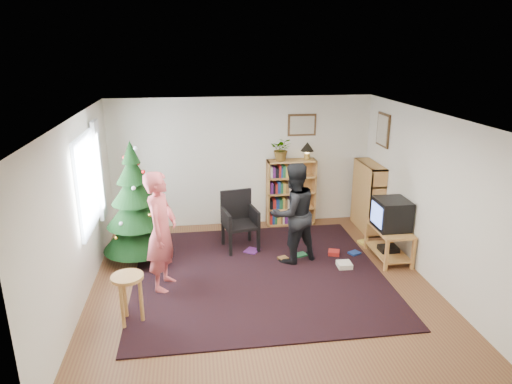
{
  "coord_description": "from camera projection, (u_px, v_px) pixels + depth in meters",
  "views": [
    {
      "loc": [
        -0.93,
        -6.0,
        3.4
      ],
      "look_at": [
        0.06,
        1.07,
        1.1
      ],
      "focal_mm": 32.0,
      "sensor_mm": 36.0,
      "label": 1
    }
  ],
  "objects": [
    {
      "name": "person_by_chair",
      "position": [
        293.0,
        213.0,
        7.31
      ],
      "size": [
        0.98,
        0.87,
        1.67
      ],
      "primitive_type": "imported",
      "rotation": [
        0.0,
        0.0,
        3.5
      ],
      "color": "black",
      "rests_on": "rug"
    },
    {
      "name": "stool",
      "position": [
        128.0,
        286.0,
        5.71
      ],
      "size": [
        0.4,
        0.4,
        0.67
      ],
      "color": "#BB7F42",
      "rests_on": "floor"
    },
    {
      "name": "curtain",
      "position": [
        99.0,
        170.0,
        7.27
      ],
      "size": [
        0.06,
        0.35,
        1.6
      ],
      "primitive_type": "cube",
      "color": "silver",
      "rests_on": "wall_left"
    },
    {
      "name": "christmas_tree",
      "position": [
        135.0,
        212.0,
        7.34
      ],
      "size": [
        1.11,
        1.11,
        2.02
      ],
      "rotation": [
        0.0,
        0.0,
        0.42
      ],
      "color": "#3F2816",
      "rests_on": "rug"
    },
    {
      "name": "wall_front",
      "position": [
        304.0,
        297.0,
        4.08
      ],
      "size": [
        5.0,
        0.02,
        2.5
      ],
      "primitive_type": "cube",
      "color": "silver",
      "rests_on": "floor"
    },
    {
      "name": "tv_stand",
      "position": [
        389.0,
        240.0,
        7.54
      ],
      "size": [
        0.5,
        0.91,
        0.55
      ],
      "color": "#BB7F42",
      "rests_on": "floor"
    },
    {
      "name": "picture_right",
      "position": [
        383.0,
        130.0,
        8.2
      ],
      "size": [
        0.03,
        0.5,
        0.6
      ],
      "color": "#4C3319",
      "rests_on": "wall_right"
    },
    {
      "name": "bookshelf_back",
      "position": [
        291.0,
        192.0,
        8.95
      ],
      "size": [
        0.95,
        0.3,
        1.3
      ],
      "color": "#BB7F42",
      "rests_on": "floor"
    },
    {
      "name": "wall_left",
      "position": [
        78.0,
        214.0,
        6.11
      ],
      "size": [
        0.02,
        5.0,
        2.5
      ],
      "primitive_type": "cube",
      "color": "silver",
      "rests_on": "floor"
    },
    {
      "name": "wall_right",
      "position": [
        428.0,
        197.0,
        6.77
      ],
      "size": [
        0.02,
        5.0,
        2.5
      ],
      "primitive_type": "cube",
      "color": "silver",
      "rests_on": "floor"
    },
    {
      "name": "potted_plant",
      "position": [
        282.0,
        149.0,
        8.66
      ],
      "size": [
        0.47,
        0.44,
        0.44
      ],
      "primitive_type": "imported",
      "rotation": [
        0.0,
        0.0,
        -0.27
      ],
      "color": "gray",
      "rests_on": "bookshelf_back"
    },
    {
      "name": "picture_back",
      "position": [
        302.0,
        125.0,
        8.71
      ],
      "size": [
        0.55,
        0.03,
        0.42
      ],
      "color": "#4C3319",
      "rests_on": "wall_back"
    },
    {
      "name": "floor_clutter",
      "position": [
        319.0,
        253.0,
        7.72
      ],
      "size": [
        2.24,
        1.07,
        0.08
      ],
      "color": "#A51E19",
      "rests_on": "rug"
    },
    {
      "name": "wall_back",
      "position": [
        242.0,
        162.0,
        8.79
      ],
      "size": [
        5.0,
        0.02,
        2.5
      ],
      "primitive_type": "cube",
      "color": "silver",
      "rests_on": "floor"
    },
    {
      "name": "armchair",
      "position": [
        239.0,
        217.0,
        7.93
      ],
      "size": [
        0.65,
        0.65,
        1.01
      ],
      "rotation": [
        0.0,
        0.0,
        0.18
      ],
      "color": "black",
      "rests_on": "rug"
    },
    {
      "name": "table_lamp",
      "position": [
        307.0,
        148.0,
        8.72
      ],
      "size": [
        0.26,
        0.26,
        0.34
      ],
      "color": "#A57F33",
      "rests_on": "bookshelf_back"
    },
    {
      "name": "person_standing",
      "position": [
        161.0,
        231.0,
        6.47
      ],
      "size": [
        0.58,
        0.73,
        1.77
      ],
      "primitive_type": "imported",
      "rotation": [
        0.0,
        0.0,
        1.31
      ],
      "color": "#CD5254",
      "rests_on": "rug"
    },
    {
      "name": "rug",
      "position": [
        259.0,
        274.0,
        7.1
      ],
      "size": [
        3.8,
        3.6,
        0.02
      ],
      "primitive_type": "cube",
      "color": "black",
      "rests_on": "floor"
    },
    {
      "name": "crt_tv",
      "position": [
        392.0,
        214.0,
        7.4
      ],
      "size": [
        0.52,
        0.56,
        0.49
      ],
      "color": "black",
      "rests_on": "tv_stand"
    },
    {
      "name": "bookshelf_right",
      "position": [
        368.0,
        196.0,
        8.7
      ],
      "size": [
        0.3,
        0.95,
        1.3
      ],
      "rotation": [
        0.0,
        0.0,
        1.57
      ],
      "color": "#BB7F42",
      "rests_on": "floor"
    },
    {
      "name": "window_pane",
      "position": [
        87.0,
        183.0,
        6.6
      ],
      "size": [
        0.04,
        1.2,
        1.4
      ],
      "primitive_type": "cube",
      "color": "silver",
      "rests_on": "wall_left"
    },
    {
      "name": "floor",
      "position": [
        262.0,
        284.0,
        6.82
      ],
      "size": [
        5.0,
        5.0,
        0.0
      ],
      "primitive_type": "plane",
      "color": "brown",
      "rests_on": "ground"
    },
    {
      "name": "ceiling",
      "position": [
        262.0,
        117.0,
        6.05
      ],
      "size": [
        5.0,
        5.0,
        0.0
      ],
      "primitive_type": "plane",
      "rotation": [
        3.14,
        0.0,
        0.0
      ],
      "color": "white",
      "rests_on": "wall_back"
    }
  ]
}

